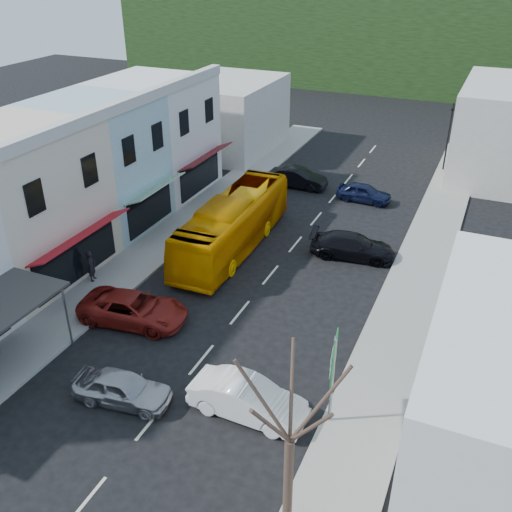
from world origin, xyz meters
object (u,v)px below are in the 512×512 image
Objects in this scene: car_silver at (122,387)px; car_red at (134,309)px; bus at (233,225)px; pedestrian_left at (92,266)px; car_white at (248,400)px; street_tree at (290,441)px; direction_sign at (332,383)px; traffic_signal at (448,138)px.

car_silver is 0.96× the size of car_red.
bus is 6.82× the size of pedestrian_left.
street_tree reaches higher than car_white.
car_white is at bearing -81.99° from car_silver.
direction_sign is (14.74, -4.82, 0.97)m from pedestrian_left.
traffic_signal is at bearing -29.01° from car_red.
direction_sign reaches higher than pedestrian_left.
pedestrian_left is 29.44m from traffic_signal.
bus reaches higher than car_white.
car_red is 4.67m from pedestrian_left.
car_silver is 2.59× the size of pedestrian_left.
car_white is (6.49, -12.24, -0.85)m from bus.
car_white is 0.81× the size of traffic_signal.
traffic_signal is (9.73, 18.71, 1.18)m from bus.
car_white is at bearing -134.68° from pedestrian_left.
street_tree is at bearing -98.76° from direction_sign.
traffic_signal is at bearing -4.56° from car_white.
direction_sign is at bearing 91.67° from street_tree.
traffic_signal is (3.24, 30.95, 2.03)m from car_white.
traffic_signal is at bearing -49.54° from pedestrian_left.
pedestrian_left reaches higher than car_white.
car_silver is 5.03m from car_white.
pedestrian_left is 0.22× the size of street_tree.
car_white is (4.85, 1.34, 0.00)m from car_silver.
pedestrian_left is (-4.12, 2.18, 0.30)m from car_red.
car_silver and car_red have the same top height.
car_red is 13.54m from street_tree.
bus reaches higher than pedestrian_left.
traffic_signal reaches higher than direction_sign.
pedestrian_left reaches higher than car_red.
car_white and car_red have the same top height.
bus is 2.64× the size of car_white.
car_red is at bearing -98.64° from bus.
car_silver is 0.57× the size of street_tree.
car_silver is (1.64, -13.58, -0.85)m from bus.
car_red is at bearing 22.38° from car_silver.
bus is at bearing 120.60° from street_tree.
pedestrian_left is (-6.87, 6.98, 0.30)m from car_silver.
street_tree is at bearing -60.86° from bus.
car_white is 3.39m from direction_sign.
car_white is 0.96× the size of car_red.
direction_sign is (9.52, -11.42, 0.42)m from bus.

